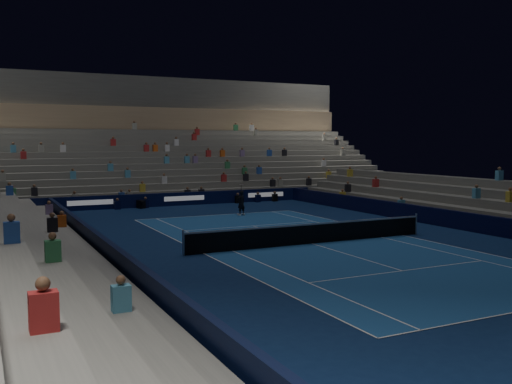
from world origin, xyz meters
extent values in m
plane|color=#0B1E46|center=(0.00, 0.00, 0.00)|extent=(90.00, 90.00, 0.00)
cube|color=navy|center=(0.00, 0.00, 0.01)|extent=(10.97, 23.77, 0.01)
cube|color=black|center=(0.00, 18.50, 0.50)|extent=(44.00, 0.25, 1.00)
cube|color=black|center=(9.70, 0.00, 0.50)|extent=(0.25, 37.00, 1.00)
cube|color=black|center=(-9.70, 0.00, 0.50)|extent=(0.25, 37.00, 1.00)
cube|color=slate|center=(0.00, 19.50, 0.25)|extent=(44.00, 1.00, 0.50)
cube|color=slate|center=(0.00, 20.50, 0.50)|extent=(44.00, 1.00, 1.00)
cube|color=slate|center=(0.00, 21.50, 0.75)|extent=(44.00, 1.00, 1.50)
cube|color=slate|center=(0.00, 22.50, 1.00)|extent=(44.00, 1.00, 2.00)
cube|color=slate|center=(0.00, 23.50, 1.25)|extent=(44.00, 1.00, 2.50)
cube|color=slate|center=(0.00, 24.50, 1.50)|extent=(44.00, 1.00, 3.00)
cube|color=slate|center=(0.00, 25.50, 1.75)|extent=(44.00, 1.00, 3.50)
cube|color=slate|center=(0.00, 26.50, 2.00)|extent=(44.00, 1.00, 4.00)
cube|color=slate|center=(0.00, 27.50, 2.25)|extent=(44.00, 1.00, 4.50)
cube|color=slate|center=(0.00, 28.50, 2.50)|extent=(44.00, 1.00, 5.00)
cube|color=slate|center=(0.00, 29.50, 2.75)|extent=(44.00, 1.00, 5.50)
cube|color=slate|center=(0.00, 30.50, 3.00)|extent=(44.00, 1.00, 6.00)
cube|color=#957B5C|center=(0.00, 31.60, 7.10)|extent=(44.00, 0.60, 2.20)
cube|color=#454542|center=(0.00, 33.00, 9.70)|extent=(44.00, 2.40, 3.00)
cube|color=#62625D|center=(10.50, 0.00, 0.25)|extent=(1.00, 37.00, 0.50)
cube|color=#62625D|center=(11.50, 0.00, 0.50)|extent=(1.00, 37.00, 1.00)
cube|color=#62625D|center=(12.50, 0.00, 0.75)|extent=(1.00, 37.00, 1.50)
cube|color=#62625D|center=(13.50, 0.00, 1.00)|extent=(1.00, 37.00, 2.00)
cube|color=slate|center=(-10.50, 0.00, 0.25)|extent=(1.00, 37.00, 0.50)
cube|color=slate|center=(-11.50, 0.00, 0.50)|extent=(1.00, 37.00, 1.00)
cube|color=slate|center=(-12.50, 0.00, 0.75)|extent=(1.00, 37.00, 1.50)
cube|color=slate|center=(-13.50, 0.00, 1.00)|extent=(1.00, 37.00, 2.00)
cylinder|color=#B2B2B7|center=(-6.40, 0.00, 0.55)|extent=(0.10, 0.10, 1.10)
cylinder|color=#B2B2B7|center=(6.40, 0.00, 0.55)|extent=(0.10, 0.10, 1.10)
cube|color=black|center=(0.00, 0.00, 0.45)|extent=(12.80, 0.03, 0.90)
cube|color=white|center=(0.00, 0.00, 0.94)|extent=(12.80, 0.04, 0.08)
imported|color=black|center=(1.42, 11.08, 0.83)|extent=(0.69, 0.56, 1.65)
cube|color=black|center=(-3.48, 17.93, 0.30)|extent=(0.61, 0.67, 0.60)
cylinder|color=black|center=(-3.48, 17.48, 0.48)|extent=(0.27, 0.38, 0.16)
camera|label=1|loc=(-14.17, -22.72, 4.80)|focal=39.87mm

